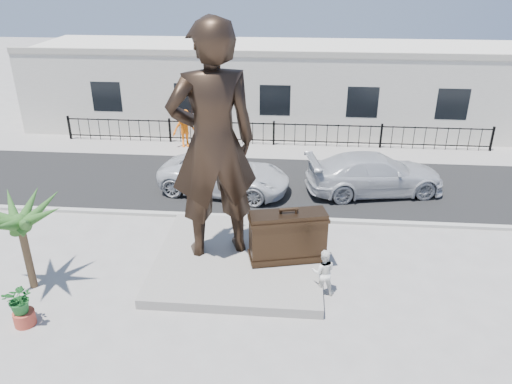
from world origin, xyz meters
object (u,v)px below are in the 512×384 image
Objects in this scene: suitcase at (288,237)px; tourist at (323,272)px; statue at (213,143)px; car_white at (225,175)px.

suitcase is 1.68m from tourist.
statue is at bearing 155.92° from suitcase.
statue is 3.65m from suitcase.
suitcase is 1.62× the size of tourist.
statue is at bearing -165.48° from car_white.
suitcase is at bearing 149.43° from statue.
car_white is (-3.82, 6.73, 0.04)m from tourist.
car_white is at bearing 103.03° from suitcase.
car_white is at bearing -60.59° from tourist.
statue is 3.13× the size of suitcase.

